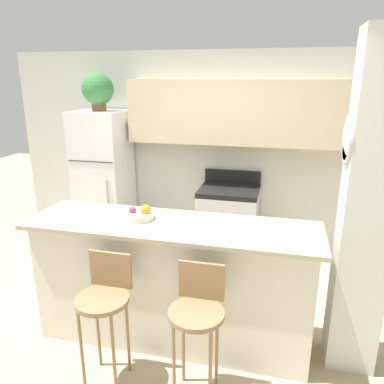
{
  "coord_description": "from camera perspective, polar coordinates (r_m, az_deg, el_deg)",
  "views": [
    {
      "loc": [
        0.83,
        -2.7,
        2.22
      ],
      "look_at": [
        0.0,
        0.71,
        1.14
      ],
      "focal_mm": 35.0,
      "sensor_mm": 36.0,
      "label": 1
    }
  ],
  "objects": [
    {
      "name": "bar_stool_left",
      "position": [
        2.9,
        -13.15,
        -15.7
      ],
      "size": [
        0.39,
        0.39,
        1.0
      ],
      "color": "olive",
      "rests_on": "ground_plane"
    },
    {
      "name": "ground_plane",
      "position": [
        3.6,
        -2.88,
        -21.12
      ],
      "size": [
        14.0,
        14.0,
        0.0
      ],
      "primitive_type": "plane",
      "color": "tan"
    },
    {
      "name": "wall_back",
      "position": [
        4.8,
        5.14,
        8.53
      ],
      "size": [
        5.6,
        0.38,
        2.55
      ],
      "color": "silver",
      "rests_on": "ground_plane"
    },
    {
      "name": "trash_bin",
      "position": [
        4.94,
        -8.24,
        -7.39
      ],
      "size": [
        0.28,
        0.28,
        0.38
      ],
      "color": "#59595B",
      "rests_on": "ground_plane"
    },
    {
      "name": "stove_range",
      "position": [
        4.79,
        5.53,
        -4.59
      ],
      "size": [
        0.73,
        0.64,
        1.07
      ],
      "color": "silver",
      "rests_on": "ground_plane"
    },
    {
      "name": "pillar_right",
      "position": [
        2.99,
        25.06,
        -2.93
      ],
      "size": [
        0.38,
        0.34,
        2.55
      ],
      "color": "silver",
      "rests_on": "ground_plane"
    },
    {
      "name": "potted_plant_on_fridge",
      "position": [
        4.94,
        -14.16,
        14.82
      ],
      "size": [
        0.39,
        0.39,
        0.46
      ],
      "color": "brown",
      "rests_on": "refrigerator"
    },
    {
      "name": "bar_stool_right",
      "position": [
        2.69,
        0.85,
        -17.99
      ],
      "size": [
        0.39,
        0.39,
        1.0
      ],
      "color": "olive",
      "rests_on": "ground_plane"
    },
    {
      "name": "refrigerator",
      "position": [
        5.11,
        -13.22,
        1.73
      ],
      "size": [
        0.63,
        0.68,
        1.82
      ],
      "color": "white",
      "rests_on": "ground_plane"
    },
    {
      "name": "counter_bar",
      "position": [
        3.29,
        -3.02,
        -13.58
      ],
      "size": [
        2.4,
        0.67,
        1.09
      ],
      "color": "silver",
      "rests_on": "ground_plane"
    },
    {
      "name": "fruit_bowl",
      "position": [
        3.16,
        -7.97,
        -3.42
      ],
      "size": [
        0.25,
        0.25,
        0.12
      ],
      "color": "silver",
      "rests_on": "counter_bar"
    }
  ]
}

